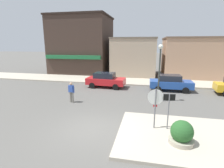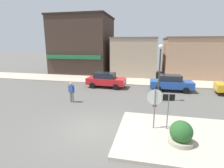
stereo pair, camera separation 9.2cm
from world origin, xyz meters
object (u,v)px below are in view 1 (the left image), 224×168
(parked_car_nearest, at_px, (106,80))
(parked_car_second, at_px, (170,83))
(stop_sign, at_px, (155,104))
(planter, at_px, (182,135))
(one_way_sign, at_px, (169,108))
(pedestrian_crossing_near, at_px, (71,92))
(lamp_post, at_px, (160,65))

(parked_car_nearest, height_order, parked_car_second, same)
(stop_sign, bearing_deg, parked_car_nearest, 119.09)
(planter, height_order, parked_car_nearest, parked_car_nearest)
(planter, bearing_deg, parked_car_nearest, 121.11)
(one_way_sign, height_order, parked_car_second, one_way_sign)
(stop_sign, bearing_deg, pedestrian_crossing_near, 151.72)
(parked_car_nearest, xyz_separation_m, pedestrian_crossing_near, (-1.43, -5.29, 0.06))
(one_way_sign, distance_m, planter, 1.58)
(stop_sign, xyz_separation_m, parked_car_second, (1.73, 8.62, -0.71))
(one_way_sign, xyz_separation_m, parked_car_second, (1.05, 8.58, -0.52))
(planter, bearing_deg, parked_car_second, 86.70)
(stop_sign, distance_m, pedestrian_crossing_near, 7.12)
(planter, bearing_deg, pedestrian_crossing_near, 148.09)
(one_way_sign, xyz_separation_m, lamp_post, (-0.28, 4.95, 1.63))
(parked_car_nearest, relative_size, pedestrian_crossing_near, 2.54)
(pedestrian_crossing_near, bearing_deg, stop_sign, -28.28)
(parked_car_second, bearing_deg, lamp_post, -110.18)
(stop_sign, bearing_deg, planter, -47.15)
(parked_car_second, bearing_deg, pedestrian_crossing_near, -146.56)
(one_way_sign, bearing_deg, pedestrian_crossing_near, 154.38)
(one_way_sign, distance_m, lamp_post, 5.22)
(one_way_sign, height_order, parked_car_nearest, one_way_sign)
(planter, height_order, pedestrian_crossing_near, pedestrian_crossing_near)
(stop_sign, height_order, parked_car_nearest, stop_sign)
(stop_sign, xyz_separation_m, pedestrian_crossing_near, (-6.24, 3.36, -0.65))
(lamp_post, bearing_deg, parked_car_second, 69.82)
(lamp_post, height_order, pedestrian_crossing_near, lamp_post)
(parked_car_nearest, relative_size, parked_car_second, 1.01)
(lamp_post, xyz_separation_m, pedestrian_crossing_near, (-6.64, -1.64, -2.09))
(stop_sign, bearing_deg, parked_car_second, 78.65)
(parked_car_nearest, bearing_deg, lamp_post, -35.03)
(one_way_sign, relative_size, lamp_post, 0.46)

